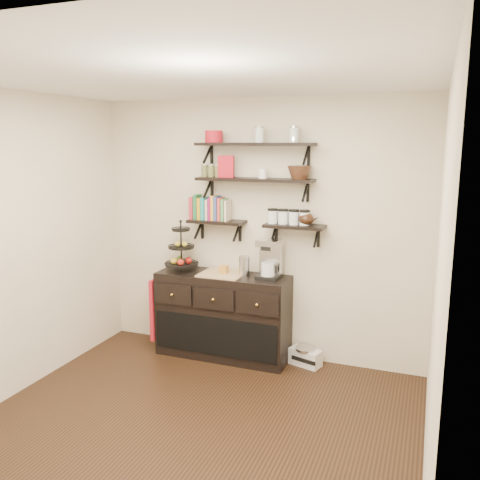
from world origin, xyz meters
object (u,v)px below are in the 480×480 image
Objects in this scene: sideboard at (223,315)px; radio at (305,356)px; fruit_stand at (182,254)px; coffee_maker at (270,260)px.

radio is at bearing 5.20° from sideboard.
fruit_stand reaches higher than coffee_maker.
sideboard is at bearing -172.75° from coffee_maker.
coffee_maker is at bearing -154.71° from radio.
sideboard is 2.68× the size of fruit_stand.
coffee_maker is (0.98, 0.02, 0.01)m from fruit_stand.
radio is (0.88, 0.08, -0.36)m from sideboard.
fruit_stand is 0.98m from coffee_maker.
fruit_stand is 1.29× the size of coffee_maker.
radio is at bearing 3.22° from fruit_stand.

